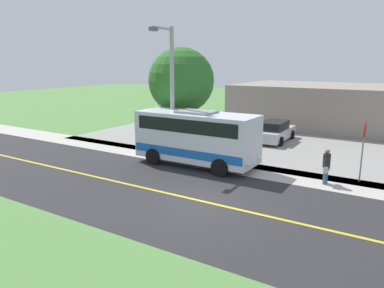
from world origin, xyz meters
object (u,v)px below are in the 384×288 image
object	(u,v)px
shuttle_bus_front	(196,136)
street_light_pole	(171,88)
stop_sign	(364,141)
pedestrian_with_bags	(326,165)
tree_curbside	(181,81)
commercial_building	(366,108)
parked_car_near	(274,132)

from	to	relation	value
shuttle_bus_front	street_light_pole	xyz separation A→B (m)	(-0.40, -1.93, 2.47)
shuttle_bus_front	stop_sign	world-z (taller)	shuttle_bus_front
pedestrian_with_bags	stop_sign	size ratio (longest dim) A/B	0.57
tree_curbside	stop_sign	bearing A→B (deg)	83.23
shuttle_bus_front	pedestrian_with_bags	xyz separation A→B (m)	(-0.47, 6.72, -0.76)
street_light_pole	tree_curbside	bearing A→B (deg)	-158.65
commercial_building	street_light_pole	bearing A→B (deg)	-26.44
pedestrian_with_bags	parked_car_near	xyz separation A→B (m)	(-7.76, -5.23, -0.19)
street_light_pole	tree_curbside	world-z (taller)	street_light_pole
parked_car_near	tree_curbside	xyz separation A→B (m)	(5.30, -4.40, 3.66)
street_light_pole	stop_sign	bearing A→B (deg)	97.04
shuttle_bus_front	parked_car_near	bearing A→B (deg)	169.79
tree_curbside	parked_car_near	bearing A→B (deg)	140.26
street_light_pole	parked_car_near	world-z (taller)	street_light_pole
tree_curbside	pedestrian_with_bags	bearing A→B (deg)	75.66
parked_car_near	commercial_building	bearing A→B (deg)	151.08
shuttle_bus_front	street_light_pole	world-z (taller)	street_light_pole
commercial_building	stop_sign	bearing A→B (deg)	6.51
pedestrian_with_bags	tree_curbside	size ratio (longest dim) A/B	0.26
stop_sign	street_light_pole	xyz separation A→B (m)	(1.23, -9.97, 2.15)
parked_car_near	commercial_building	world-z (taller)	commercial_building
street_light_pole	commercial_building	world-z (taller)	street_light_pole
street_light_pole	parked_car_near	size ratio (longest dim) A/B	1.67
street_light_pole	parked_car_near	distance (m)	9.20
shuttle_bus_front	tree_curbside	xyz separation A→B (m)	(-2.93, -2.92, 2.70)
tree_curbside	commercial_building	world-z (taller)	tree_curbside
shuttle_bus_front	stop_sign	distance (m)	8.21
shuttle_bus_front	parked_car_near	distance (m)	8.42
parked_car_near	tree_curbside	size ratio (longest dim) A/B	0.69
stop_sign	parked_car_near	xyz separation A→B (m)	(-6.60, -6.55, -1.28)
shuttle_bus_front	parked_car_near	world-z (taller)	shuttle_bus_front
shuttle_bus_front	pedestrian_with_bags	size ratio (longest dim) A/B	4.11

